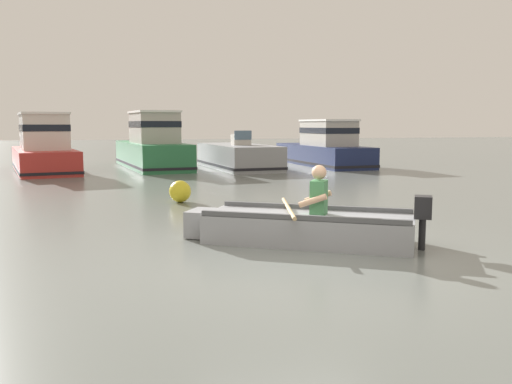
{
  "coord_description": "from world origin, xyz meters",
  "views": [
    {
      "loc": [
        -2.31,
        -6.59,
        1.79
      ],
      "look_at": [
        0.29,
        3.11,
        0.55
      ],
      "focal_mm": 38.5,
      "sensor_mm": 36.0,
      "label": 1
    }
  ],
  "objects_px": {
    "moored_boat_grey": "(238,157)",
    "mooring_buoy": "(180,191)",
    "moored_boat_navy": "(324,148)",
    "moored_boat_red": "(44,150)",
    "rowboat_with_person": "(304,226)",
    "moored_boat_green": "(152,147)"
  },
  "relations": [
    {
      "from": "moored_boat_grey",
      "to": "mooring_buoy",
      "type": "relative_size",
      "value": 11.43
    },
    {
      "from": "moored_boat_grey",
      "to": "moored_boat_navy",
      "type": "xyz_separation_m",
      "value": [
        4.03,
        0.61,
        0.28
      ]
    },
    {
      "from": "moored_boat_red",
      "to": "rowboat_with_person",
      "type": "bearing_deg",
      "value": -70.22
    },
    {
      "from": "moored_boat_red",
      "to": "moored_boat_green",
      "type": "distance_m",
      "value": 4.19
    },
    {
      "from": "mooring_buoy",
      "to": "moored_boat_navy",
      "type": "bearing_deg",
      "value": 52.7
    },
    {
      "from": "rowboat_with_person",
      "to": "moored_boat_grey",
      "type": "distance_m",
      "value": 14.36
    },
    {
      "from": "moored_boat_grey",
      "to": "rowboat_with_person",
      "type": "bearing_deg",
      "value": -99.12
    },
    {
      "from": "rowboat_with_person",
      "to": "moored_boat_navy",
      "type": "xyz_separation_m",
      "value": [
        6.3,
        14.79,
        0.49
      ]
    },
    {
      "from": "moored_boat_green",
      "to": "moored_boat_grey",
      "type": "height_order",
      "value": "moored_boat_green"
    },
    {
      "from": "moored_boat_red",
      "to": "mooring_buoy",
      "type": "height_order",
      "value": "moored_boat_red"
    },
    {
      "from": "moored_boat_red",
      "to": "moored_boat_navy",
      "type": "relative_size",
      "value": 0.98
    },
    {
      "from": "moored_boat_navy",
      "to": "mooring_buoy",
      "type": "distance_m",
      "value": 12.51
    },
    {
      "from": "moored_boat_red",
      "to": "moored_boat_grey",
      "type": "relative_size",
      "value": 1.13
    },
    {
      "from": "moored_boat_green",
      "to": "rowboat_with_person",
      "type": "bearing_deg",
      "value": -85.9
    },
    {
      "from": "rowboat_with_person",
      "to": "moored_boat_green",
      "type": "relative_size",
      "value": 0.49
    },
    {
      "from": "moored_boat_grey",
      "to": "mooring_buoy",
      "type": "distance_m",
      "value": 9.98
    },
    {
      "from": "moored_boat_grey",
      "to": "moored_boat_green",
      "type": "bearing_deg",
      "value": 162.11
    },
    {
      "from": "rowboat_with_person",
      "to": "moored_boat_grey",
      "type": "bearing_deg",
      "value": 80.88
    },
    {
      "from": "moored_boat_green",
      "to": "moored_boat_grey",
      "type": "distance_m",
      "value": 3.56
    },
    {
      "from": "moored_boat_grey",
      "to": "moored_boat_navy",
      "type": "distance_m",
      "value": 4.08
    },
    {
      "from": "rowboat_with_person",
      "to": "moored_boat_grey",
      "type": "height_order",
      "value": "moored_boat_grey"
    },
    {
      "from": "moored_boat_red",
      "to": "moored_boat_green",
      "type": "bearing_deg",
      "value": 10.32
    }
  ]
}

